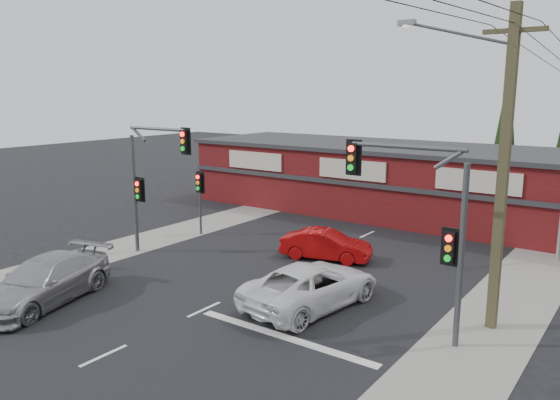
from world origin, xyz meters
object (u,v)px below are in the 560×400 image
Objects in this scene: red_sedan at (326,245)px; shop_building at (397,179)px; silver_suv at (44,281)px; white_suv at (311,285)px; utility_pole at (499,161)px.

shop_building is at bearing -7.30° from red_sedan.
red_sedan is (5.53, 10.33, -0.14)m from silver_suv.
red_sedan is (-2.40, 5.01, -0.10)m from white_suv.
white_suv is 7.45m from utility_pole.
white_suv is at bearing 18.47° from silver_suv.
red_sedan is 9.77m from utility_pole.
silver_suv reaches higher than red_sedan.
utility_pole is (9.36, -14.00, 3.26)m from shop_building.
red_sedan is 11.03m from shop_building.
utility_pole is at bearing 12.67° from silver_suv.
red_sedan is 0.15× the size of shop_building.
shop_building is (-3.82, 15.85, 1.36)m from white_suv.
white_suv reaches higher than red_sedan.
silver_suv is 0.20× the size of shop_building.
silver_suv is at bearing -100.99° from shop_building.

